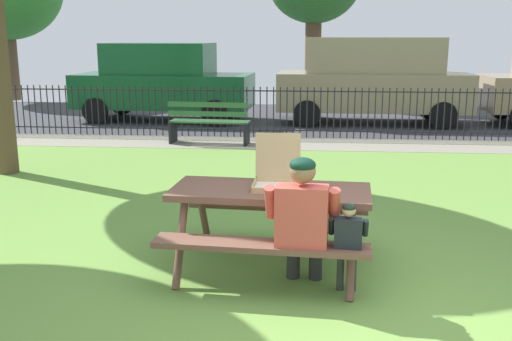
% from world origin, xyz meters
% --- Properties ---
extents(ground, '(28.00, 12.29, 0.02)m').
position_xyz_m(ground, '(0.00, 2.14, -0.01)').
color(ground, '#6A9740').
extents(cobblestone_walkway, '(28.00, 1.40, 0.01)m').
position_xyz_m(cobblestone_walkway, '(0.00, 7.59, -0.00)').
color(cobblestone_walkway, gray).
extents(street_asphalt, '(28.00, 6.19, 0.01)m').
position_xyz_m(street_asphalt, '(0.00, 11.38, -0.01)').
color(street_asphalt, '#38383D').
extents(picnic_table_foreground, '(1.90, 1.60, 0.79)m').
position_xyz_m(picnic_table_foreground, '(-0.72, 1.06, 0.60)').
color(picnic_table_foreground, brown).
rests_on(picnic_table_foreground, ground).
extents(pizza_box_open, '(0.43, 0.45, 0.47)m').
position_xyz_m(pizza_box_open, '(-0.67, 1.16, 0.88)').
color(pizza_box_open, tan).
rests_on(pizza_box_open, picnic_table_foreground).
extents(pizza_slice_on_table, '(0.21, 0.19, 0.02)m').
position_xyz_m(pizza_slice_on_table, '(-0.30, 1.01, 0.78)').
color(pizza_slice_on_table, '#F4E275').
rests_on(pizza_slice_on_table, picnic_table_foreground).
extents(adult_at_table, '(0.62, 0.61, 1.19)m').
position_xyz_m(adult_at_table, '(-0.43, 0.54, 0.66)').
color(adult_at_table, '#2B2B2B').
rests_on(adult_at_table, ground).
extents(child_at_table, '(0.33, 0.32, 0.83)m').
position_xyz_m(child_at_table, '(-0.05, 0.48, 0.51)').
color(child_at_table, '#363636').
rests_on(child_at_table, ground).
extents(iron_fence_streetside, '(18.75, 0.03, 1.08)m').
position_xyz_m(iron_fence_streetside, '(0.00, 8.29, 0.55)').
color(iron_fence_streetside, black).
rests_on(iron_fence_streetside, ground).
extents(park_bench_center, '(1.63, 0.58, 0.85)m').
position_xyz_m(park_bench_center, '(-2.37, 7.45, 0.42)').
color(park_bench_center, '#316136').
rests_on(park_bench_center, ground).
extents(parked_car_far_left, '(4.49, 2.11, 1.94)m').
position_xyz_m(parked_car_far_left, '(-4.08, 10.68, 1.01)').
color(parked_car_far_left, '#125128').
rests_on(parked_car_far_left, ground).
extents(parked_car_left, '(4.64, 2.04, 2.08)m').
position_xyz_m(parked_car_left, '(1.16, 10.68, 1.10)').
color(parked_car_left, gray).
rests_on(parked_car_left, ground).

